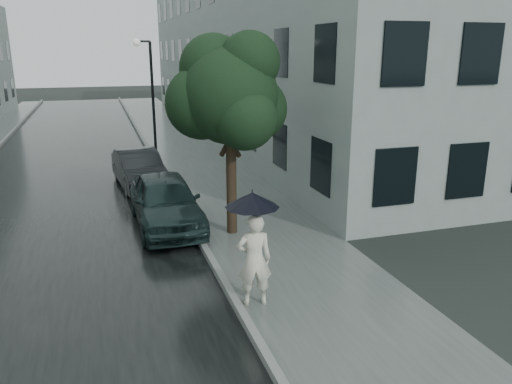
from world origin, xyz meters
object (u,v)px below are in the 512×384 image
object	(u,v)px
pedestrian	(254,260)
car_far	(139,169)
car_near	(166,201)
street_tree	(229,95)
lamp_post	(149,93)

from	to	relation	value
pedestrian	car_far	bearing A→B (deg)	-73.86
car_near	car_far	world-z (taller)	car_near
street_tree	lamp_post	world-z (taller)	street_tree
car_far	lamp_post	bearing A→B (deg)	71.71
pedestrian	lamp_post	bearing A→B (deg)	-80.33
pedestrian	street_tree	size ratio (longest dim) A/B	0.35
lamp_post	car_near	bearing A→B (deg)	-103.08
street_tree	car_near	xyz separation A→B (m)	(-1.60, 0.91, -2.90)
street_tree	car_near	distance (m)	3.43
street_tree	lamp_post	bearing A→B (deg)	95.93
pedestrian	car_far	xyz separation A→B (m)	(-1.33, 9.30, -0.26)
pedestrian	car_near	xyz separation A→B (m)	(-1.00, 4.89, -0.18)
car_near	pedestrian	bearing A→B (deg)	-79.51
street_tree	car_far	size ratio (longest dim) A/B	1.31
pedestrian	lamp_post	world-z (taller)	lamp_post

